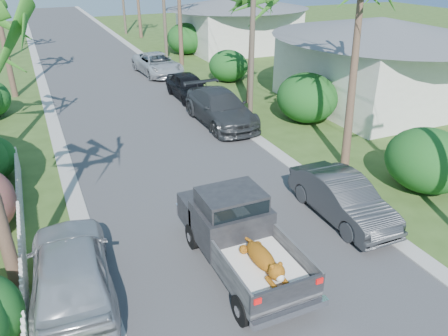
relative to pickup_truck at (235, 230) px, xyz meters
name	(u,v)px	position (x,y,z in m)	size (l,w,h in m)	color
ground	(289,299)	(0.54, -2.01, -1.01)	(120.00, 120.00, 0.00)	#344E1D
road	(105,75)	(0.54, 22.99, -1.00)	(8.00, 100.00, 0.02)	#38383A
curb_left	(42,82)	(-3.76, 22.99, -0.98)	(0.60, 100.00, 0.06)	#A5A39E
curb_right	(162,69)	(4.84, 22.99, -0.98)	(0.60, 100.00, 0.06)	#A5A39E
pickup_truck	(235,230)	(0.00, 0.00, 0.00)	(1.98, 5.12, 2.06)	black
parked_car_rn	(342,198)	(4.14, 0.61, -0.30)	(1.50, 4.31, 1.42)	#313337
parked_car_rm	(220,108)	(4.14, 10.46, -0.19)	(2.30, 5.67, 1.64)	#2E3134
parked_car_rf	(188,86)	(4.14, 15.24, -0.27)	(1.76, 4.37, 1.49)	black
parked_car_rd	(157,64)	(4.14, 21.76, -0.27)	(2.46, 5.34, 1.48)	silver
parked_car_ln	(71,270)	(-4.34, 0.32, -0.18)	(1.95, 4.86, 1.66)	#B0B2B8
shrub_r_a	(427,160)	(8.14, 0.99, 0.14)	(2.80, 3.08, 2.30)	#154B1E
shrub_r_b	(307,98)	(8.34, 8.99, 0.24)	(3.00, 3.30, 2.50)	#154B1E
shrub_r_c	(228,66)	(8.04, 17.99, 0.04)	(2.60, 2.86, 2.10)	#154B1E
shrub_r_d	(186,39)	(8.54, 27.99, 0.29)	(3.20, 3.52, 2.60)	#154B1E
picket_fence	(21,226)	(-5.46, 3.49, -0.51)	(0.10, 11.00, 1.00)	white
house_right_near	(376,65)	(13.54, 9.99, 1.21)	(8.00, 9.00, 4.80)	silver
house_right_far	(237,25)	(13.54, 27.99, 1.11)	(9.00, 8.00, 4.60)	silver
utility_pole_b	(253,27)	(6.14, 10.99, 3.59)	(1.60, 0.26, 9.00)	brown
utility_pole_c	(164,1)	(6.14, 25.99, 3.59)	(1.60, 0.26, 9.00)	brown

